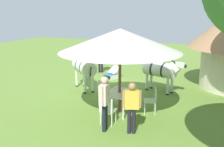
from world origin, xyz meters
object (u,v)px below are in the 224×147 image
(shade_umbrella, at_px, (120,40))
(patio_chair_near_lawn, at_px, (152,99))
(patio_chair_east_end, at_px, (107,109))
(striped_lounge_chair, at_px, (112,74))
(guest_behind_table, at_px, (105,98))
(zebra_nearest_camera, at_px, (161,70))
(zebra_by_umbrella, at_px, (84,67))
(guest_beside_umbrella, at_px, (132,103))
(standing_watcher, at_px, (101,56))
(patio_dining_table, at_px, (120,94))
(patio_chair_west_end, at_px, (104,90))

(shade_umbrella, relative_size, patio_chair_near_lawn, 4.64)
(patio_chair_east_end, relative_size, striped_lounge_chair, 0.95)
(guest_behind_table, relative_size, zebra_nearest_camera, 0.85)
(shade_umbrella, height_order, patio_chair_near_lawn, shade_umbrella)
(striped_lounge_chair, bearing_deg, zebra_by_umbrella, 102.44)
(zebra_by_umbrella, bearing_deg, guest_beside_umbrella, -92.49)
(standing_watcher, bearing_deg, guest_behind_table, 96.54)
(patio_dining_table, distance_m, patio_chair_near_lawn, 1.16)
(guest_behind_table, bearing_deg, striped_lounge_chair, 15.18)
(shade_umbrella, distance_m, patio_chair_east_end, 2.34)
(patio_dining_table, height_order, zebra_by_umbrella, zebra_by_umbrella)
(standing_watcher, bearing_deg, striped_lounge_chair, 120.10)
(guest_behind_table, bearing_deg, patio_chair_east_end, 8.54)
(guest_beside_umbrella, height_order, zebra_by_umbrella, zebra_by_umbrella)
(shade_umbrella, distance_m, patio_chair_near_lawn, 2.34)
(patio_chair_east_end, xyz_separation_m, guest_beside_umbrella, (0.27, 0.92, 0.41))
(zebra_by_umbrella, bearing_deg, shade_umbrella, -85.95)
(guest_beside_umbrella, distance_m, zebra_by_umbrella, 4.88)
(patio_chair_near_lawn, bearing_deg, patio_chair_west_end, 62.17)
(guest_beside_umbrella, bearing_deg, striped_lounge_chair, 96.93)
(striped_lounge_chair, xyz_separation_m, zebra_by_umbrella, (2.33, -0.38, 0.79))
(guest_behind_table, xyz_separation_m, standing_watcher, (-6.76, -3.51, -0.05))
(patio_chair_near_lawn, distance_m, guest_beside_umbrella, 1.86)
(patio_chair_near_lawn, xyz_separation_m, guest_behind_table, (1.96, -0.92, 0.51))
(guest_behind_table, height_order, zebra_nearest_camera, guest_behind_table)
(shade_umbrella, bearing_deg, patio_chair_west_end, -126.30)
(patio_chair_near_lawn, xyz_separation_m, standing_watcher, (-4.81, -4.43, 0.46))
(striped_lounge_chair, distance_m, zebra_nearest_camera, 3.28)
(patio_chair_east_end, bearing_deg, guest_behind_table, -77.27)
(patio_chair_east_end, bearing_deg, striped_lounge_chair, 109.87)
(patio_chair_east_end, relative_size, zebra_nearest_camera, 0.44)
(shade_umbrella, bearing_deg, striped_lounge_chair, -152.76)
(zebra_by_umbrella, bearing_deg, patio_chair_east_end, -98.61)
(shade_umbrella, relative_size, patio_chair_east_end, 4.64)
(zebra_by_umbrella, bearing_deg, patio_chair_near_lawn, -71.98)
(shade_umbrella, xyz_separation_m, patio_dining_table, (0.00, 0.00, -1.91))
(patio_dining_table, xyz_separation_m, patio_chair_east_end, (1.15, 0.05, -0.13))
(patio_chair_east_end, height_order, striped_lounge_chair, patio_chair_east_end)
(zebra_nearest_camera, bearing_deg, zebra_by_umbrella, -54.55)
(standing_watcher, distance_m, striped_lounge_chair, 1.65)
(guest_behind_table, height_order, striped_lounge_chair, guest_behind_table)
(patio_chair_near_lawn, distance_m, patio_chair_east_end, 1.85)
(standing_watcher, xyz_separation_m, striped_lounge_chair, (0.93, 1.15, -0.73))
(standing_watcher, height_order, striped_lounge_chair, standing_watcher)
(shade_umbrella, relative_size, zebra_by_umbrella, 2.31)
(patio_dining_table, height_order, zebra_nearest_camera, zebra_nearest_camera)
(shade_umbrella, height_order, standing_watcher, shade_umbrella)
(zebra_nearest_camera, bearing_deg, striped_lounge_chair, -95.90)
(guest_behind_table, relative_size, striped_lounge_chair, 1.81)
(patio_dining_table, bearing_deg, zebra_by_umbrella, -126.97)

